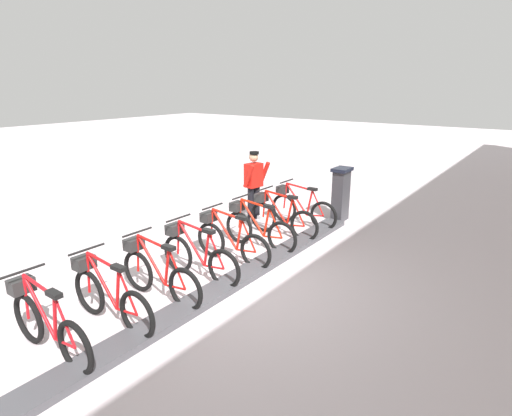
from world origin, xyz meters
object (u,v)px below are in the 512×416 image
Objects in this scene: bike_docked_0 at (300,208)px; bike_docked_7 at (46,323)px; bike_docked_1 at (280,217)px; bike_docked_6 at (108,295)px; bike_docked_3 at (229,240)px; worker_near_rack at (254,183)px; bike_docked_4 at (197,255)px; bike_docked_2 at (257,227)px; bike_docked_5 at (157,273)px; payment_kiosk at (341,193)px.

bike_docked_0 and bike_docked_7 have the same top height.
bike_docked_1 is 1.00× the size of bike_docked_6.
bike_docked_6 is (0.00, 4.33, 0.00)m from bike_docked_1.
bike_docked_3 is 1.00× the size of bike_docked_7.
bike_docked_0 is 1.00× the size of bike_docked_1.
bike_docked_6 is (0.00, 5.20, 0.00)m from bike_docked_0.
bike_docked_3 is 1.04× the size of worker_near_rack.
bike_docked_7 is (0.00, 2.60, 0.00)m from bike_docked_4.
bike_docked_2 is (0.00, 1.73, 0.00)m from bike_docked_0.
bike_docked_5 is at bearing 90.00° from bike_docked_3.
bike_docked_6 is (0.00, 3.47, 0.00)m from bike_docked_2.
bike_docked_3 is 1.00× the size of bike_docked_5.
bike_docked_3 is (0.57, 3.51, -0.24)m from payment_kiosk.
bike_docked_4 is at bearing 90.00° from bike_docked_3.
bike_docked_4 is at bearing -90.00° from bike_docked_7.
bike_docked_2 is 2.60m from bike_docked_5.
bike_docked_1 is 3.47m from bike_docked_5.
bike_docked_0 is at bearing -90.00° from bike_docked_2.
bike_docked_3 is at bearing 90.00° from bike_docked_2.
bike_docked_5 is at bearing 90.00° from bike_docked_0.
worker_near_rack is at bearing -52.41° from bike_docked_2.
bike_docked_0 is at bearing -90.00° from bike_docked_5.
bike_docked_7 is (0.57, 6.98, -0.24)m from payment_kiosk.
bike_docked_1 and bike_docked_2 have the same top height.
bike_docked_0 is 5.20m from bike_docked_6.
bike_docked_1 is (0.00, 0.87, 0.00)m from bike_docked_0.
payment_kiosk is 3.56m from bike_docked_3.
bike_docked_1 is at bearing -90.00° from bike_docked_7.
bike_docked_0 is at bearing 57.83° from payment_kiosk.
bike_docked_6 is at bearing 90.00° from bike_docked_2.
bike_docked_0 is at bearing -90.00° from bike_docked_3.
bike_docked_2 is at bearing 77.79° from payment_kiosk.
bike_docked_2 is 3.47m from bike_docked_6.
bike_docked_7 is at bearing 90.00° from bike_docked_0.
worker_near_rack is (1.11, -3.18, 0.48)m from bike_docked_4.
payment_kiosk is 1.88m from bike_docked_1.
worker_near_rack is (1.11, -4.92, 0.48)m from bike_docked_6.
bike_docked_4 is 1.00× the size of bike_docked_6.
payment_kiosk is at bearing -102.21° from bike_docked_2.
bike_docked_0 and bike_docked_5 have the same top height.
bike_docked_3 is at bearing 90.00° from bike_docked_1.
bike_docked_1 and bike_docked_3 have the same top height.
bike_docked_3 is at bearing 80.75° from payment_kiosk.
bike_docked_1 is 1.00× the size of bike_docked_7.
bike_docked_1 and bike_docked_5 have the same top height.
bike_docked_3 is at bearing 115.71° from worker_near_rack.
bike_docked_1 is at bearing -90.00° from bike_docked_3.
bike_docked_4 is at bearing 90.00° from bike_docked_0.
bike_docked_7 is (0.00, 3.47, 0.00)m from bike_docked_3.
worker_near_rack is (1.11, -2.31, 0.48)m from bike_docked_3.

